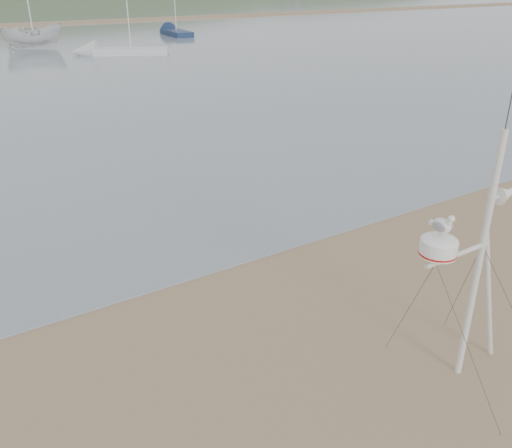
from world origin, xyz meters
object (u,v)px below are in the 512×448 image
boat_white (30,17)px  sailboat_blue_far (170,31)px  sailboat_white_near (105,51)px  mast_rig (470,313)px

boat_white → sailboat_blue_far: 15.66m
sailboat_blue_far → sailboat_white_near: bearing=-132.0°
boat_white → sailboat_blue_far: bearing=-73.0°
boat_white → sailboat_white_near: bearing=-156.9°
sailboat_white_near → sailboat_blue_far: sailboat_white_near is taller
boat_white → sailboat_blue_far: sailboat_blue_far is taller
boat_white → mast_rig: bearing=173.2°
boat_white → sailboat_white_near: 8.57m
boat_white → sailboat_white_near: sailboat_white_near is taller
mast_rig → sailboat_white_near: (7.65, 38.57, -0.82)m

